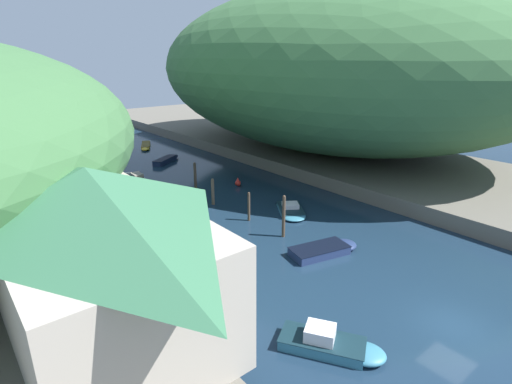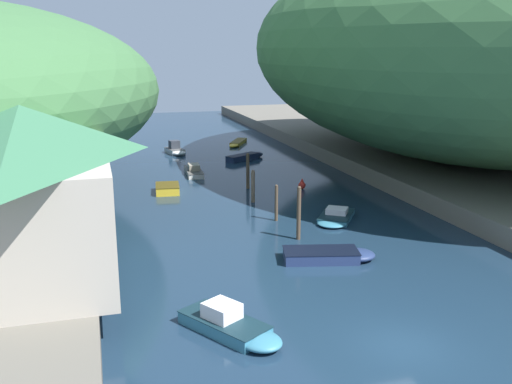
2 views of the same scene
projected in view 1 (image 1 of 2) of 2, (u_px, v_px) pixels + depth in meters
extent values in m
plane|color=#192D42|center=(183.00, 191.00, 44.03)|extent=(130.00, 130.00, 0.00)
cube|color=#666056|center=(325.00, 153.00, 57.77)|extent=(22.00, 120.00, 1.50)
ellipsoid|color=#3D6B3D|center=(334.00, 69.00, 54.73)|extent=(41.38, 57.94, 21.69)
cube|color=#B2A899|center=(100.00, 274.00, 18.92)|extent=(7.91, 13.81, 5.82)
pyramid|color=#38704C|center=(88.00, 193.00, 17.59)|extent=(8.54, 14.92, 2.33)
cube|color=gray|center=(23.00, 213.00, 30.35)|extent=(7.11, 8.12, 2.59)
pyramid|color=#4C4C51|center=(18.00, 191.00, 29.74)|extent=(7.68, 8.76, 1.09)
cube|color=silver|center=(137.00, 180.00, 47.03)|extent=(1.80, 4.91, 0.48)
ellipsoid|color=silver|center=(130.00, 175.00, 48.88)|extent=(1.57, 2.50, 0.48)
cube|color=#504E4A|center=(137.00, 178.00, 46.94)|extent=(1.83, 5.01, 0.03)
cube|color=#9E937F|center=(137.00, 176.00, 46.73)|extent=(1.15, 1.75, 0.61)
cube|color=teal|center=(291.00, 210.00, 38.14)|extent=(3.89, 4.33, 0.37)
ellipsoid|color=teal|center=(294.00, 217.00, 36.36)|extent=(2.74, 2.70, 0.37)
cube|color=#132A33|center=(291.00, 208.00, 38.08)|extent=(3.96, 4.41, 0.03)
cube|color=silver|center=(290.00, 205.00, 38.12)|extent=(1.98, 1.93, 0.45)
cube|color=gold|center=(132.00, 201.00, 39.87)|extent=(2.27, 2.98, 0.69)
ellipsoid|color=gold|center=(127.00, 197.00, 40.97)|extent=(2.02, 1.58, 0.69)
cube|color=#4C3E0E|center=(131.00, 198.00, 39.76)|extent=(2.32, 3.04, 0.03)
cube|color=navy|center=(319.00, 251.00, 29.89)|extent=(4.70, 2.97, 0.62)
ellipsoid|color=navy|center=(343.00, 245.00, 30.78)|extent=(2.56, 2.36, 0.62)
cube|color=black|center=(320.00, 247.00, 29.78)|extent=(4.79, 3.03, 0.03)
cube|color=teal|center=(322.00, 344.00, 20.32)|extent=(3.76, 4.54, 0.57)
ellipsoid|color=teal|center=(365.00, 354.00, 19.68)|extent=(2.57, 2.70, 0.57)
cube|color=#132A33|center=(322.00, 339.00, 20.22)|extent=(3.84, 4.63, 0.03)
cube|color=silver|center=(320.00, 333.00, 20.15)|extent=(1.85, 1.92, 0.71)
cube|color=white|center=(99.00, 159.00, 55.95)|extent=(2.18, 3.30, 0.58)
ellipsoid|color=white|center=(105.00, 161.00, 55.04)|extent=(1.81, 1.79, 0.58)
cube|color=#525252|center=(99.00, 157.00, 55.85)|extent=(2.22, 3.36, 0.03)
cube|color=#333842|center=(98.00, 154.00, 55.75)|extent=(1.32, 1.26, 0.99)
cube|color=gold|center=(146.00, 145.00, 65.06)|extent=(3.37, 5.02, 0.42)
ellipsoid|color=gold|center=(145.00, 149.00, 62.76)|extent=(2.19, 2.76, 0.42)
cube|color=#4C3E0E|center=(146.00, 144.00, 64.98)|extent=(3.43, 5.12, 0.03)
cube|color=navy|center=(165.00, 160.00, 55.32)|extent=(4.34, 3.38, 0.64)
ellipsoid|color=navy|center=(173.00, 157.00, 57.26)|extent=(2.48, 2.18, 0.64)
cube|color=black|center=(165.00, 158.00, 55.21)|extent=(4.43, 3.45, 0.03)
cylinder|color=#4C3D2D|center=(284.00, 217.00, 32.40)|extent=(0.27, 0.27, 3.45)
sphere|color=#4C3D2D|center=(284.00, 197.00, 31.82)|extent=(0.25, 0.25, 0.25)
cylinder|color=#4C3D2D|center=(249.00, 207.00, 35.74)|extent=(0.24, 0.24, 2.56)
sphere|color=#4C3D2D|center=(249.00, 193.00, 35.30)|extent=(0.22, 0.22, 0.22)
cylinder|color=brown|center=(213.00, 192.00, 39.63)|extent=(0.31, 0.31, 2.52)
sphere|color=brown|center=(212.00, 180.00, 39.20)|extent=(0.28, 0.28, 0.28)
cylinder|color=#4C3D2D|center=(195.00, 178.00, 43.52)|extent=(0.30, 0.30, 3.05)
sphere|color=#4C3D2D|center=(195.00, 163.00, 43.00)|extent=(0.27, 0.27, 0.27)
sphere|color=red|center=(238.00, 183.00, 45.53)|extent=(0.66, 0.66, 0.66)
cone|color=red|center=(238.00, 179.00, 45.37)|extent=(0.33, 0.33, 0.33)
cylinder|color=#282D3D|center=(78.00, 258.00, 25.51)|extent=(0.13, 0.13, 0.85)
cylinder|color=#282D3D|center=(78.00, 257.00, 25.65)|extent=(0.13, 0.13, 0.85)
cube|color=#2D2D33|center=(76.00, 247.00, 25.34)|extent=(0.25, 0.40, 0.62)
sphere|color=tan|center=(75.00, 241.00, 25.20)|extent=(0.22, 0.22, 0.22)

